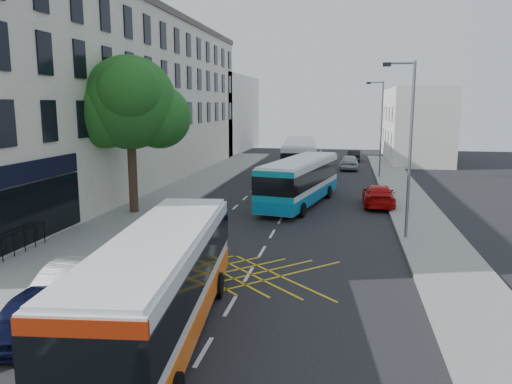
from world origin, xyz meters
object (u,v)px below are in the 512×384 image
at_px(distant_car_grey, 292,158).
at_px(distant_car_silver, 349,162).
at_px(bus_mid, 300,181).
at_px(parked_car_silver, 69,286).
at_px(red_hatchback, 378,195).
at_px(lamp_far, 380,124).
at_px(lamp_near, 408,141).
at_px(bus_far, 300,159).
at_px(distant_car_dark, 354,156).
at_px(bus_near, 160,282).
at_px(parked_car_blue, 30,315).
at_px(street_tree, 129,104).

bearing_deg(distant_car_grey, distant_car_silver, -31.18).
bearing_deg(bus_mid, parked_car_silver, -96.11).
relative_size(parked_car_silver, red_hatchback, 0.90).
relative_size(lamp_far, distant_car_grey, 1.78).
xyz_separation_m(lamp_near, bus_far, (-6.65, 18.83, -2.92)).
relative_size(red_hatchback, distant_car_dark, 1.22).
relative_size(bus_near, parked_car_blue, 2.88).
height_order(lamp_near, distant_car_grey, lamp_near).
bearing_deg(street_tree, parked_car_silver, -74.42).
xyz_separation_m(bus_mid, parked_car_blue, (-5.55, -19.46, -0.91)).
height_order(lamp_near, bus_far, lamp_near).
bearing_deg(distant_car_grey, lamp_near, -76.30).
height_order(lamp_near, bus_near, lamp_near).
xyz_separation_m(lamp_far, red_hatchback, (-0.70, -12.09, -3.94)).
distance_m(bus_mid, parked_car_silver, 18.36).
height_order(bus_mid, distant_car_silver, bus_mid).
xyz_separation_m(lamp_far, bus_mid, (-5.55, -12.50, -3.09)).
relative_size(lamp_far, parked_car_silver, 1.91).
relative_size(red_hatchback, distant_car_silver, 1.07).
relative_size(bus_mid, bus_far, 0.91).
distance_m(street_tree, lamp_far, 22.57).
xyz_separation_m(lamp_far, bus_far, (-6.65, -1.17, -2.92)).
relative_size(bus_near, red_hatchback, 2.24).
relative_size(parked_car_blue, parked_car_silver, 0.86).
distance_m(bus_far, distant_car_silver, 8.00).
bearing_deg(lamp_far, bus_far, -170.05).
relative_size(lamp_near, parked_car_blue, 2.21).
height_order(lamp_far, red_hatchback, lamp_far).
relative_size(bus_mid, distant_car_grey, 2.36).
bearing_deg(parked_car_blue, lamp_near, 43.60).
bearing_deg(bus_near, lamp_near, 49.89).
relative_size(lamp_near, distant_car_silver, 1.85).
bearing_deg(bus_near, lamp_far, 70.21).
bearing_deg(lamp_near, lamp_far, 90.00).
height_order(lamp_far, distant_car_silver, lamp_far).
bearing_deg(parked_car_blue, bus_mid, 70.52).
relative_size(lamp_near, lamp_far, 1.00).
bearing_deg(street_tree, bus_mid, 26.31).
bearing_deg(bus_far, distant_car_dark, 66.99).
relative_size(bus_mid, parked_car_silver, 2.52).
relative_size(parked_car_silver, distant_car_grey, 0.93).
relative_size(bus_mid, distant_car_dark, 2.78).
height_order(bus_mid, distant_car_dark, bus_mid).
bearing_deg(bus_far, distant_car_grey, 95.14).
height_order(bus_near, parked_car_silver, bus_near).
height_order(lamp_near, bus_mid, lamp_near).
xyz_separation_m(bus_far, distant_car_grey, (-1.67, 9.96, -1.08)).
xyz_separation_m(bus_near, distant_car_grey, (-0.73, 40.07, -0.89)).
bearing_deg(street_tree, red_hatchback, 19.43).
bearing_deg(distant_car_dark, bus_far, 74.05).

